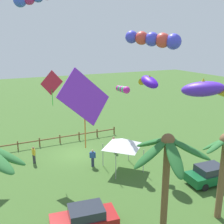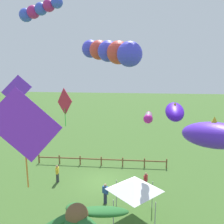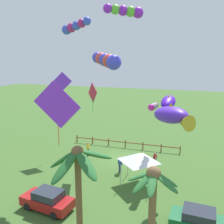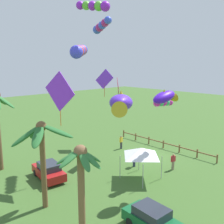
{
  "view_description": "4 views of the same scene",
  "coord_description": "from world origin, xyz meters",
  "views": [
    {
      "loc": [
        7.07,
        23.41,
        10.86
      ],
      "look_at": [
        -1.46,
        5.41,
        5.48
      ],
      "focal_mm": 42.48,
      "sensor_mm": 36.0,
      "label": 1
    },
    {
      "loc": [
        -2.67,
        19.82,
        10.62
      ],
      "look_at": [
        -1.38,
        5.77,
        7.62
      ],
      "focal_mm": 39.5,
      "sensor_mm": 36.0,
      "label": 2
    },
    {
      "loc": [
        -6.86,
        25.29,
        11.23
      ],
      "look_at": [
        -0.72,
        6.02,
        6.67
      ],
      "focal_mm": 40.68,
      "sensor_mm": 36.0,
      "label": 3
    },
    {
      "loc": [
        -16.24,
        21.27,
        10.13
      ],
      "look_at": [
        -0.96,
        6.52,
        6.01
      ],
      "focal_mm": 40.84,
      "sensor_mm": 36.0,
      "label": 4
    }
  ],
  "objects": [
    {
      "name": "kite_diamond_2",
      "position": [
        2.44,
        2.36,
        7.56
      ],
      "size": [
        1.51,
        1.48,
        2.9
      ],
      "color": "#C92041"
    },
    {
      "name": "palm_tree_1",
      "position": [
        -5.25,
        13.14,
        4.1
      ],
      "size": [
        2.85,
        2.8,
        5.63
      ],
      "color": "brown",
      "rests_on": "ground"
    },
    {
      "name": "rail_fence",
      "position": [
        0.58,
        -3.56,
        0.58
      ],
      "size": [
        13.28,
        0.12,
        0.95
      ],
      "color": "brown",
      "rests_on": "ground"
    },
    {
      "name": "spectator_0",
      "position": [
        -0.63,
        3.16,
        0.81
      ],
      "size": [
        0.49,
        0.38,
        1.59
      ],
      "color": "#2D3351",
      "rests_on": "ground"
    },
    {
      "name": "festival_tent",
      "position": [
        -2.79,
        4.76,
        2.47
      ],
      "size": [
        2.86,
        2.86,
        2.85
      ],
      "color": "#9E9EA3",
      "rests_on": "ground"
    },
    {
      "name": "kite_tube_4",
      "position": [
        -1.76,
        10.43,
        10.92
      ],
      "size": [
        2.46,
        2.59,
        1.06
      ],
      "color": "#4342E6"
    },
    {
      "name": "parked_car_1",
      "position": [
        -7.93,
        9.8,
        0.75
      ],
      "size": [
        4.0,
        1.95,
        1.51
      ],
      "color": "#145B2D",
      "rests_on": "ground"
    },
    {
      "name": "spectator_1",
      "position": [
        3.98,
        0.24,
        0.81
      ],
      "size": [
        0.28,
        0.55,
        1.59
      ],
      "color": "#38383D",
      "rests_on": "ground"
    },
    {
      "name": "kite_fish_5",
      "position": [
        -5.85,
        10.51,
        7.76
      ],
      "size": [
        2.96,
        3.17,
        1.43
      ],
      "color": "#5326CC"
    },
    {
      "name": "kite_tube_7",
      "position": [
        -2.76,
        9.89,
        13.77
      ],
      "size": [
        2.25,
        1.35,
        0.8
      ],
      "color": "purple"
    },
    {
      "name": "kite_diamond_0",
      "position": [
        7.26,
        -0.1,
        8.1
      ],
      "size": [
        2.35,
        0.93,
        3.48
      ],
      "color": "#7831E7"
    },
    {
      "name": "kite_diamond_3",
      "position": [
        2.24,
        9.59,
        7.73
      ],
      "size": [
        3.37,
        0.77,
        4.72
      ],
      "color": "purple"
    },
    {
      "name": "parked_car_0",
      "position": [
        2.81,
        10.67,
        0.75
      ],
      "size": [
        4.1,
        2.22,
        1.51
      ],
      "color": "#A51919",
      "rests_on": "ground"
    },
    {
      "name": "kite_tube_1",
      "position": [
        -3.66,
        3.03,
        6.73
      ],
      "size": [
        0.71,
        2.33,
        0.71
      ],
      "color": "#C9249C"
    },
    {
      "name": "kite_tube_6",
      "position": [
        3.48,
        3.68,
        13.74
      ],
      "size": [
        3.09,
        1.4,
        1.41
      ],
      "color": "blue"
    },
    {
      "name": "spectator_2",
      "position": [
        -3.72,
        1.02,
        0.81
      ],
      "size": [
        0.35,
        0.52,
        1.59
      ],
      "color": "gray",
      "rests_on": "ground"
    },
    {
      "name": "ground_plane",
      "position": [
        0.0,
        0.0,
        0.0
      ],
      "size": [
        120.0,
        120.0,
        0.0
      ],
      "primitive_type": "plane",
      "color": "#3D6028"
    },
    {
      "name": "kite_fish_8",
      "position": [
        -5.12,
        4.85,
        7.54
      ],
      "size": [
        1.27,
        2.65,
        1.29
      ],
      "color": "#4513C9"
    },
    {
      "name": "palm_tree_2",
      "position": [
        -0.97,
        13.14,
        4.89
      ],
      "size": [
        3.87,
        4.2,
        6.28
      ],
      "color": "brown",
      "rests_on": "ground"
    }
  ]
}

